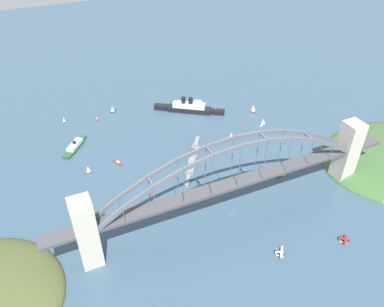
{
  "coord_description": "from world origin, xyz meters",
  "views": [
    {
      "loc": [
        -120.82,
        -188.58,
        226.65
      ],
      "look_at": [
        0.0,
        79.26,
        8.0
      ],
      "focal_mm": 35.35,
      "sensor_mm": 36.0,
      "label": 1
    }
  ],
  "objects": [
    {
      "name": "ground_plane",
      "position": [
        0.0,
        0.0,
        0.0
      ],
      "size": [
        1400.0,
        1400.0,
        0.0
      ],
      "primitive_type": "plane",
      "color": "#385166"
    },
    {
      "name": "harbor_arch_bridge",
      "position": [
        0.0,
        -0.0,
        32.13
      ],
      "size": [
        292.4,
        16.21,
        73.64
      ],
      "color": "beige",
      "rests_on": "ground"
    },
    {
      "name": "ocean_liner",
      "position": [
        35.18,
        166.44,
        5.33
      ],
      "size": [
        72.97,
        52.26,
        18.52
      ],
      "color": "black",
      "rests_on": "ground"
    },
    {
      "name": "naval_cruiser",
      "position": [
        0.16,
        77.99,
        2.88
      ],
      "size": [
        45.24,
        68.48,
        17.1
      ],
      "color": "gray",
      "rests_on": "ground"
    },
    {
      "name": "harbor_ferry_steamer",
      "position": [
        -100.95,
        147.0,
        2.41
      ],
      "size": [
        29.8,
        35.82,
        7.93
      ],
      "color": "#23512D",
      "rests_on": "ground"
    },
    {
      "name": "seaplane_taxiing_near_bridge",
      "position": [
        64.03,
        -61.85,
        2.07
      ],
      "size": [
        8.66,
        8.6,
        4.9
      ],
      "color": "#B7B7B2",
      "rests_on": "ground"
    },
    {
      "name": "seaplane_second_in_formation",
      "position": [
        12.27,
        -52.03,
        1.92
      ],
      "size": [
        9.21,
        9.93,
        4.71
      ],
      "color": "#B7B7B2",
      "rests_on": "ground"
    },
    {
      "name": "small_boat_0",
      "position": [
        -96.51,
        101.94,
        3.91
      ],
      "size": [
        7.7,
        4.71,
        8.32
      ],
      "color": "brown",
      "rests_on": "ground"
    },
    {
      "name": "small_boat_1",
      "position": [
        99.08,
        105.84,
        4.11
      ],
      "size": [
        8.36,
        6.21,
        8.7
      ],
      "color": "silver",
      "rests_on": "ground"
    },
    {
      "name": "small_boat_2",
      "position": [
        97.83,
        68.64,
        3.38
      ],
      "size": [
        4.47,
        7.33,
        7.31
      ],
      "color": "#2D6B3D",
      "rests_on": "ground"
    },
    {
      "name": "small_boat_3",
      "position": [
        -46.87,
        202.54,
        3.83
      ],
      "size": [
        8.19,
        6.5,
        8.06
      ],
      "color": "black",
      "rests_on": "ground"
    },
    {
      "name": "small_boat_4",
      "position": [
        -67.46,
        192.94,
        0.82
      ],
      "size": [
        3.19,
        7.83,
        2.23
      ],
      "color": "#B2231E",
      "rests_on": "ground"
    },
    {
      "name": "small_boat_5",
      "position": [
        104.2,
        134.92,
        4.86
      ],
      "size": [
        5.66,
        9.6,
        10.45
      ],
      "color": "brown",
      "rests_on": "ground"
    },
    {
      "name": "small_boat_6",
      "position": [
        54.71,
        98.67,
        2.93
      ],
      "size": [
        4.08,
        6.49,
        6.14
      ],
      "color": "#B2231E",
      "rests_on": "ground"
    },
    {
      "name": "small_boat_7",
      "position": [
        -50.64,
        33.73,
        0.76
      ],
      "size": [
        12.07,
        5.94,
        2.18
      ],
      "color": "black",
      "rests_on": "ground"
    },
    {
      "name": "small_boat_8",
      "position": [
        63.78,
        24.9,
        5.75
      ],
      "size": [
        10.46,
        8.05,
        12.35
      ],
      "color": "gold",
      "rests_on": "ground"
    },
    {
      "name": "small_boat_9",
      "position": [
        -67.94,
        104.57,
        0.87
      ],
      "size": [
        6.09,
        11.4,
        2.35
      ],
      "color": "#B2231E",
      "rests_on": "ground"
    },
    {
      "name": "small_boat_10",
      "position": [
        -102.93,
        202.24,
        3.49
      ],
      "size": [
        3.54,
        6.4,
        7.58
      ],
      "color": "black",
      "rests_on": "ground"
    },
    {
      "name": "channel_marker_buoy",
      "position": [
        -52.54,
        49.73,
        1.12
      ],
      "size": [
        2.2,
        2.2,
        2.75
      ],
      "color": "red",
      "rests_on": "ground"
    }
  ]
}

